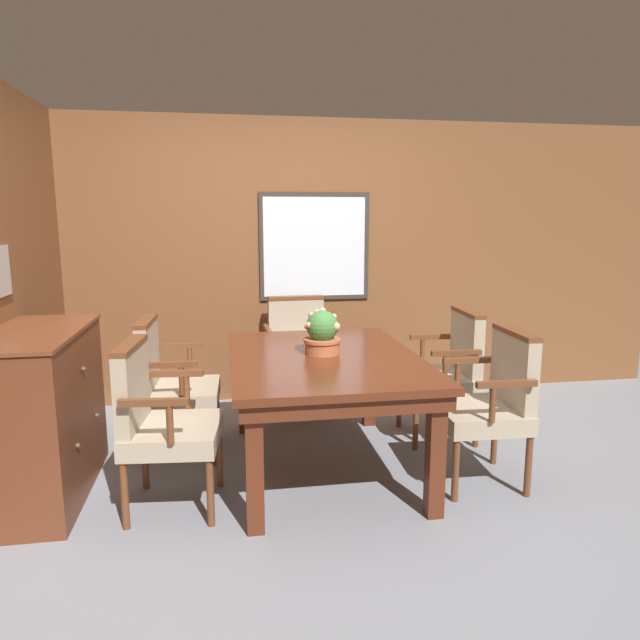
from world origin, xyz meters
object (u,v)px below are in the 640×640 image
Objects in this scene: chair_left_far at (169,380)px; chair_right_far at (448,368)px; chair_right_near at (491,399)px; sideboard_cabinet at (41,414)px; dining_table at (324,370)px; chair_left_near at (159,417)px; potted_plant at (322,333)px; chair_head_far at (299,348)px.

chair_right_far is at bearing -87.88° from chair_left_far.
chair_right_near is 0.86× the size of sideboard_cabinet.
chair_right_far is at bearing -179.77° from chair_right_near.
chair_left_far reaches higher than dining_table.
sideboard_cabinet reaches higher than chair_left_near.
dining_table is 1.72× the size of chair_right_far.
chair_left_far is 1.11m from potted_plant.
chair_left_far is 1.28m from chair_head_far.
chair_left_far is at bearing 35.24° from sideboard_cabinet.
sideboard_cabinet reaches higher than chair_right_far.
potted_plant is at bearing 4.86° from sideboard_cabinet.
dining_table is 1.21m from chair_head_far.
chair_right_far is 1.29m from chair_head_far.
chair_right_near is 1.95m from chair_left_near.
chair_left_far is 3.22× the size of potted_plant.
chair_head_far is at bearing 90.25° from dining_table.
sideboard_cabinet is (-1.68, -0.10, -0.17)m from dining_table.
chair_head_far is 1.21m from potted_plant.
potted_plant is at bearing -62.07° from chair_left_near.
chair_right_far is 2.71m from sideboard_cabinet.
chair_head_far is 3.22× the size of potted_plant.
chair_right_far is (1.98, -0.00, 0.00)m from chair_left_far.
chair_head_far is at bearing 37.85° from sideboard_cabinet.
chair_right_far is 1.11m from potted_plant.
chair_right_near is 1.00× the size of chair_left_far.
chair_right_near is at bearing -84.44° from chair_left_near.
chair_left_near is (0.01, -0.74, 0.00)m from chair_left_far.
potted_plant is at bearing 93.82° from dining_table.
chair_left_far is 0.86× the size of sideboard_cabinet.
chair_right_near is 2.10m from chair_left_far.
chair_head_far is at bearing -126.60° from chair_right_far.
chair_left_far is at bearing 158.83° from dining_table.
chair_head_far is 0.86× the size of sideboard_cabinet.
chair_right_near reaches higher than dining_table.
chair_right_near is at bearing -60.40° from chair_head_far.
chair_head_far is at bearing -48.24° from chair_left_far.
chair_left_near is (-0.98, -1.56, 0.00)m from chair_head_far.
dining_table is at bearing -86.18° from potted_plant.
chair_right_near is at bearing -22.66° from potted_plant.
chair_right_near is 1.00× the size of chair_right_far.
chair_head_far is (0.99, 0.82, 0.00)m from chair_left_far.
chair_left_near is 3.22× the size of potted_plant.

